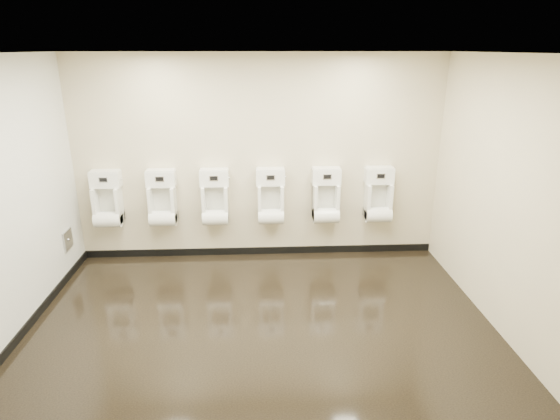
% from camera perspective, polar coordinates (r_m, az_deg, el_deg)
% --- Properties ---
extents(ground, '(5.00, 3.50, 0.00)m').
position_cam_1_polar(ground, '(5.33, -2.25, -13.13)').
color(ground, black).
rests_on(ground, ground).
extents(ceiling, '(5.00, 3.50, 0.00)m').
position_cam_1_polar(ceiling, '(4.50, -2.74, 18.59)').
color(ceiling, white).
extents(back_wall, '(5.00, 0.02, 2.80)m').
position_cam_1_polar(back_wall, '(6.42, -2.64, 6.15)').
color(back_wall, beige).
rests_on(back_wall, ground).
extents(front_wall, '(5.00, 0.02, 2.80)m').
position_cam_1_polar(front_wall, '(3.11, -2.14, -8.56)').
color(front_wall, beige).
rests_on(front_wall, ground).
extents(left_wall, '(0.02, 3.50, 2.80)m').
position_cam_1_polar(left_wall, '(5.34, -30.41, 0.76)').
color(left_wall, beige).
rests_on(left_wall, ground).
extents(right_wall, '(0.02, 3.50, 2.80)m').
position_cam_1_polar(right_wall, '(5.36, 25.34, 1.65)').
color(right_wall, beige).
rests_on(right_wall, ground).
extents(tile_overlay_left, '(0.01, 3.50, 2.80)m').
position_cam_1_polar(tile_overlay_left, '(5.33, -30.36, 0.76)').
color(tile_overlay_left, white).
rests_on(tile_overlay_left, ground).
extents(skirting_back, '(5.00, 0.02, 0.10)m').
position_cam_1_polar(skirting_back, '(6.84, -2.46, -4.96)').
color(skirting_back, black).
rests_on(skirting_back, ground).
extents(skirting_left, '(0.02, 3.50, 0.10)m').
position_cam_1_polar(skirting_left, '(5.84, -28.05, -11.89)').
color(skirting_left, black).
rests_on(skirting_left, ground).
extents(access_panel, '(0.04, 0.25, 0.25)m').
position_cam_1_polar(access_panel, '(6.64, -24.47, -3.33)').
color(access_panel, '#9E9EA3').
rests_on(access_panel, left_wall).
extents(urinal_0, '(0.40, 0.30, 0.75)m').
position_cam_1_polar(urinal_0, '(6.75, -20.29, 0.81)').
color(urinal_0, white).
rests_on(urinal_0, back_wall).
extents(urinal_1, '(0.40, 0.30, 0.75)m').
position_cam_1_polar(urinal_1, '(6.56, -14.13, 0.94)').
color(urinal_1, white).
rests_on(urinal_1, back_wall).
extents(urinal_2, '(0.40, 0.30, 0.75)m').
position_cam_1_polar(urinal_2, '(6.46, -7.90, 1.06)').
color(urinal_2, white).
rests_on(urinal_2, back_wall).
extents(urinal_3, '(0.40, 0.30, 0.75)m').
position_cam_1_polar(urinal_3, '(6.44, -1.15, 1.18)').
color(urinal_3, white).
rests_on(urinal_3, back_wall).
extents(urinal_4, '(0.40, 0.30, 0.75)m').
position_cam_1_polar(urinal_4, '(6.50, 5.62, 1.28)').
color(urinal_4, white).
rests_on(urinal_4, back_wall).
extents(urinal_5, '(0.40, 0.30, 0.75)m').
position_cam_1_polar(urinal_5, '(6.65, 11.88, 1.36)').
color(urinal_5, white).
rests_on(urinal_5, back_wall).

